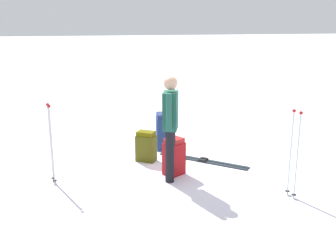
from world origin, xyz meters
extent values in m
plane|color=white|center=(0.00, 0.00, 0.00)|extent=(80.00, 80.00, 0.00)
cylinder|color=black|center=(0.63, -0.04, 0.42)|extent=(0.14, 0.14, 0.85)
cylinder|color=black|center=(0.82, -0.10, 0.42)|extent=(0.14, 0.14, 0.85)
cube|color=#19503F|center=(0.73, -0.07, 1.15)|extent=(0.38, 0.30, 0.60)
cylinder|color=#19503F|center=(0.50, -0.01, 1.18)|extent=(0.09, 0.09, 0.58)
cylinder|color=#19503F|center=(0.96, -0.13, 1.18)|extent=(0.09, 0.09, 0.58)
sphere|color=tan|center=(0.73, -0.07, 1.59)|extent=(0.22, 0.22, 0.22)
cube|color=#1D262C|center=(0.02, 0.62, 0.01)|extent=(1.10, 1.41, 0.02)
cube|color=black|center=(0.02, 0.62, 0.04)|extent=(0.14, 0.15, 0.03)
cube|color=#1D262C|center=(-0.06, 0.68, 0.01)|extent=(1.10, 1.41, 0.02)
cube|color=black|center=(-0.06, 0.68, 0.04)|extent=(0.14, 0.15, 0.03)
cube|color=navy|center=(-0.85, 0.01, 0.32)|extent=(0.37, 0.23, 0.64)
cube|color=navy|center=(-0.85, 0.01, 0.68)|extent=(0.34, 0.21, 0.08)
cube|color=maroon|center=(0.52, 0.02, 0.27)|extent=(0.39, 0.41, 0.55)
cube|color=#A9201F|center=(0.52, 0.02, 0.59)|extent=(0.35, 0.36, 0.08)
cube|color=#474911|center=(-0.19, -0.37, 0.24)|extent=(0.36, 0.41, 0.48)
cube|color=#545006|center=(-0.19, -0.37, 0.52)|extent=(0.33, 0.37, 0.08)
cylinder|color=#B7BDB9|center=(0.54, -1.95, 0.62)|extent=(0.02, 0.02, 1.24)
sphere|color=#A51919|center=(0.54, -1.95, 1.27)|extent=(0.05, 0.05, 0.05)
cylinder|color=black|center=(0.54, -1.95, 0.06)|extent=(0.07, 0.07, 0.01)
cylinder|color=#B7BDB9|center=(0.65, -1.91, 0.62)|extent=(0.02, 0.02, 1.24)
sphere|color=#A51919|center=(0.65, -1.91, 1.27)|extent=(0.05, 0.05, 0.05)
cylinder|color=black|center=(0.65, -1.91, 0.06)|extent=(0.07, 0.07, 0.01)
cylinder|color=#A8C1C5|center=(1.58, 1.57, 0.63)|extent=(0.02, 0.02, 1.26)
sphere|color=#A51919|center=(1.58, 1.57, 1.29)|extent=(0.05, 0.05, 0.05)
cylinder|color=black|center=(1.58, 1.57, 0.06)|extent=(0.07, 0.07, 0.01)
cylinder|color=#A8C1C5|center=(1.71, 1.61, 0.63)|extent=(0.02, 0.02, 1.26)
sphere|color=#A51919|center=(1.71, 1.61, 1.29)|extent=(0.05, 0.05, 0.05)
cylinder|color=black|center=(1.71, 1.61, 0.06)|extent=(0.07, 0.07, 0.01)
cylinder|color=#AAB3C2|center=(-2.26, 0.09, 0.13)|extent=(0.07, 0.07, 0.26)
camera|label=1|loc=(6.98, -1.04, 2.66)|focal=44.58mm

